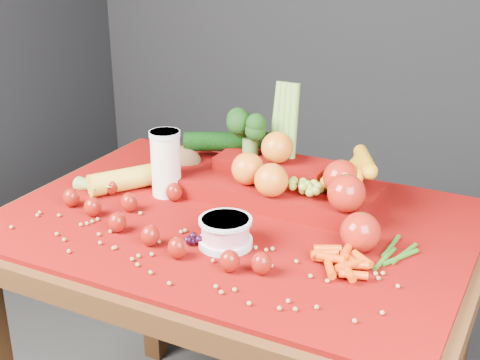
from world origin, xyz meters
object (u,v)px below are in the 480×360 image
at_px(yogurt_bowl, 225,231).
at_px(milk_glass, 166,161).
at_px(table, 236,259).
at_px(produce_mound, 283,176).

bearing_deg(yogurt_bowl, milk_glass, 146.12).
bearing_deg(table, yogurt_bowl, -72.07).
distance_m(milk_glass, yogurt_bowl, 0.32).
height_order(table, milk_glass, milk_glass).
bearing_deg(yogurt_bowl, produce_mound, 87.93).
bearing_deg(produce_mound, table, -108.92).
relative_size(yogurt_bowl, produce_mound, 0.19).
bearing_deg(yogurt_bowl, table, 107.93).
distance_m(table, produce_mound, 0.23).
relative_size(table, yogurt_bowl, 9.59).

